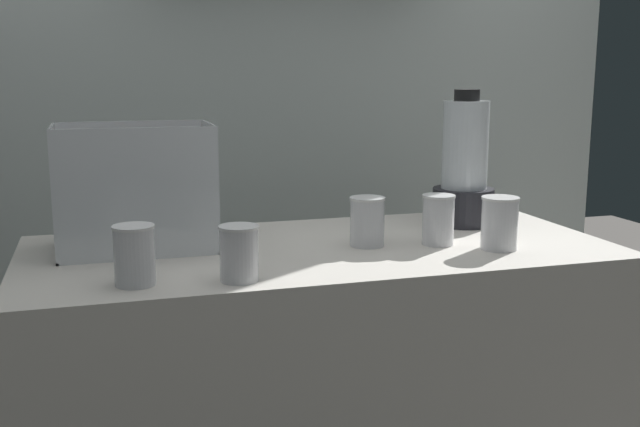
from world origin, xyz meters
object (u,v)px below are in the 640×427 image
at_px(carrot_display_bin, 139,209).
at_px(juice_cup_beet_middle, 367,224).
at_px(juice_cup_mango_left, 239,256).
at_px(blender_pitcher, 464,171).
at_px(juice_cup_beet_right, 438,222).
at_px(juice_cup_mango_far_left, 135,258).
at_px(juice_cup_carrot_far_right, 499,227).

bearing_deg(carrot_display_bin, juice_cup_beet_middle, -13.52).
distance_m(juice_cup_mango_left, juice_cup_beet_middle, 0.41).
relative_size(blender_pitcher, juice_cup_beet_right, 3.01).
bearing_deg(juice_cup_mango_left, juice_cup_beet_right, 18.73).
relative_size(blender_pitcher, juice_cup_mango_far_left, 3.06).
height_order(blender_pitcher, juice_cup_mango_far_left, blender_pitcher).
height_order(carrot_display_bin, juice_cup_beet_right, carrot_display_bin).
distance_m(juice_cup_beet_middle, juice_cup_beet_right, 0.17).
relative_size(blender_pitcher, juice_cup_mango_left, 3.24).
distance_m(juice_cup_mango_far_left, juice_cup_mango_left, 0.20).
bearing_deg(blender_pitcher, juice_cup_mango_far_left, -158.75).
bearing_deg(carrot_display_bin, blender_pitcher, 2.48).
height_order(carrot_display_bin, juice_cup_carrot_far_right, carrot_display_bin).
bearing_deg(juice_cup_beet_right, juice_cup_carrot_far_right, -36.73).
relative_size(juice_cup_mango_far_left, juice_cup_beet_middle, 1.01).
height_order(blender_pitcher, juice_cup_carrot_far_right, blender_pitcher).
bearing_deg(juice_cup_carrot_far_right, juice_cup_beet_right, 143.27).
height_order(carrot_display_bin, juice_cup_mango_far_left, carrot_display_bin).
distance_m(carrot_display_bin, juice_cup_carrot_far_right, 0.85).
bearing_deg(juice_cup_beet_middle, juice_cup_mango_far_left, -161.70).
height_order(juice_cup_mango_left, juice_cup_beet_middle, juice_cup_beet_middle).
bearing_deg(blender_pitcher, juice_cup_beet_middle, -154.19).
xyz_separation_m(juice_cup_mango_far_left, juice_cup_beet_right, (0.72, 0.15, -0.00)).
height_order(juice_cup_mango_left, juice_cup_beet_right, juice_cup_beet_right).
xyz_separation_m(juice_cup_mango_far_left, juice_cup_beet_middle, (0.55, 0.18, -0.00)).
distance_m(carrot_display_bin, blender_pitcher, 0.87).
relative_size(juice_cup_beet_right, juice_cup_carrot_far_right, 0.97).
distance_m(blender_pitcher, juice_cup_mango_far_left, 0.96).
relative_size(juice_cup_mango_left, juice_cup_beet_middle, 0.96).
xyz_separation_m(juice_cup_mango_far_left, juice_cup_mango_left, (0.20, -0.03, -0.00)).
distance_m(blender_pitcher, juice_cup_mango_left, 0.79).
height_order(blender_pitcher, juice_cup_beet_right, blender_pitcher).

